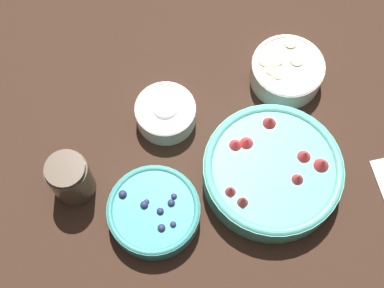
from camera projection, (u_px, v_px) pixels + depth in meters
ground_plane at (221, 166)px, 1.07m from camera, size 4.00×4.00×0.00m
bowl_strawberries at (272, 171)px, 1.03m from camera, size 0.27×0.27×0.08m
bowl_blueberries at (154, 212)px, 1.00m from camera, size 0.17×0.17×0.06m
bowl_bananas at (287, 70)px, 1.12m from camera, size 0.15×0.15×0.06m
bowl_cream at (166, 112)px, 1.09m from camera, size 0.12×0.12×0.06m
jar_chocolate at (71, 179)px, 1.01m from camera, size 0.08×0.08×0.11m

